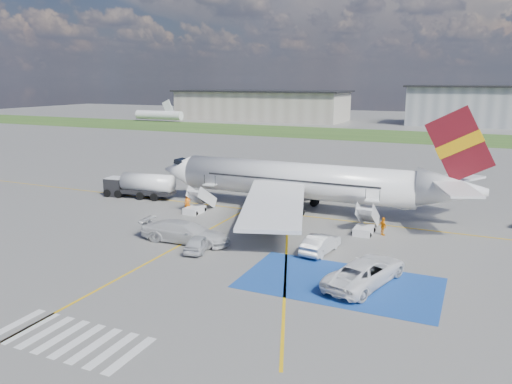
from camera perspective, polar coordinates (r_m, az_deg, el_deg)
ground at (r=43.59m, az=-1.92°, el=-6.34°), size 400.00×400.00×0.00m
grass_strip at (r=133.95m, az=16.41°, el=6.12°), size 400.00×30.00×0.01m
taxiway_line_main at (r=54.13m, az=3.69°, el=-2.54°), size 120.00×0.20×0.01m
taxiway_line_cross at (r=38.32m, az=-15.53°, el=-9.56°), size 0.20×60.00×0.01m
taxiway_line_diag at (r=54.13m, az=3.69°, el=-2.54°), size 20.71×56.45×0.01m
staging_box at (r=36.81m, az=9.57°, el=-10.20°), size 14.00×8.00×0.01m
crosswalk at (r=31.03m, az=-20.53°, el=-15.44°), size 9.00×4.00×0.01m
terminal_west at (r=182.53m, az=0.60°, el=9.83°), size 60.00×22.00×10.00m
terminal_centre at (r=172.14m, az=25.15°, el=8.81°), size 48.00×18.00×12.00m
airliner at (r=54.70m, az=5.96°, el=1.23°), size 36.81×32.95×11.92m
airstairs_fwd at (r=55.12m, az=-6.81°, el=-1.66°), size 1.90×5.20×3.60m
airstairs_aft at (r=48.51m, az=12.33°, el=-3.87°), size 1.90×5.20×3.60m
fuel_tanker at (r=62.98m, az=-13.12°, el=0.52°), size 9.10×3.34×3.04m
gpu_cart at (r=63.49m, az=-12.10°, el=0.13°), size 2.04×1.51×1.55m
car_silver_a at (r=42.78m, az=-6.61°, el=-5.81°), size 2.48×4.32×1.38m
car_silver_b at (r=42.39m, az=7.40°, el=-5.85°), size 2.34×5.08×1.61m
van_white_a at (r=36.67m, az=12.49°, el=-8.41°), size 4.54×6.94×2.40m
van_white_b at (r=45.04m, az=-8.15°, el=-4.17°), size 6.42×2.76×2.49m
crew_fwd at (r=55.10m, az=-7.83°, el=-1.31°), size 0.85×0.80×1.96m
crew_nose at (r=58.37m, az=-6.31°, el=-0.55°), size 0.97×1.07×1.81m
crew_aft at (r=48.08m, az=14.31°, el=-3.83°), size 1.00×1.02×1.72m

